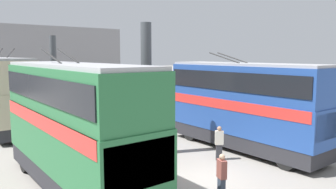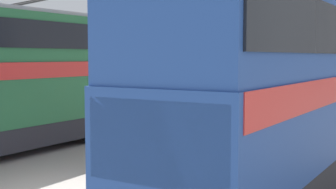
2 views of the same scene
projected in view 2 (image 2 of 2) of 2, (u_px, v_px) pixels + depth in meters
The scene contains 8 objects.
support_column_near at pixel (154, 56), 15.15m from camera, with size 1.02×1.02×7.05m.
support_column_far at pixel (291, 57), 27.57m from camera, with size 1.02×1.02×7.05m.
bus_left_near at pixel (274, 83), 10.51m from camera, with size 9.78×2.54×5.54m.
bus_right_near at pixel (1, 72), 15.96m from camera, with size 9.88×2.54×5.66m.
bus_right_mid at pixel (186, 65), 26.84m from camera, with size 9.23×2.54×5.78m.
person_by_left_row at pixel (167, 156), 11.50m from camera, with size 0.45×0.48×1.77m.
person_aisle_midway at pixel (166, 122), 18.03m from camera, with size 0.42×0.48×1.68m.
oil_drum at pixel (258, 103), 29.63m from camera, with size 0.57×0.57×0.86m.
Camera 2 is at (-8.18, -8.39, 3.39)m, focal length 50.00 mm.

